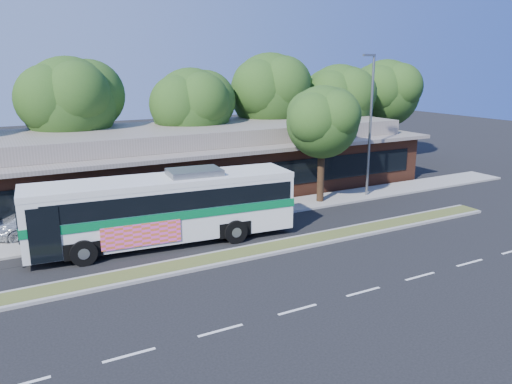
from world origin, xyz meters
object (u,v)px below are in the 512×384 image
at_px(transit_bus, 165,204).
at_px(sidewalk_tree, 326,120).
at_px(lamp_post, 370,122).
at_px(sedan, 46,222).

bearing_deg(transit_bus, sidewalk_tree, 17.63).
height_order(transit_bus, sidewalk_tree, sidewalk_tree).
bearing_deg(lamp_post, transit_bus, -171.30).
xyz_separation_m(sedan, sidewalk_tree, (16.17, -1.49, 4.44)).
relative_size(transit_bus, sedan, 2.61).
distance_m(lamp_post, sidewalk_tree, 3.27).
bearing_deg(transit_bus, sedan, 146.22).
relative_size(lamp_post, sedan, 1.85).
distance_m(lamp_post, transit_bus, 14.88).
bearing_deg(sidewalk_tree, sedan, 174.72).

